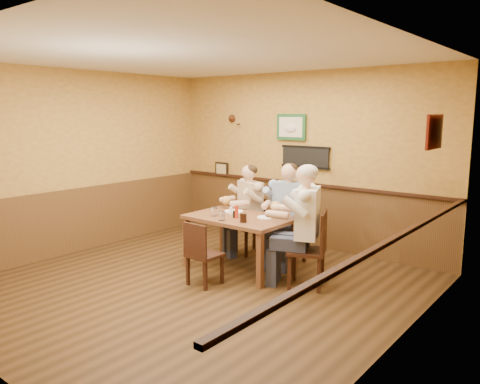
% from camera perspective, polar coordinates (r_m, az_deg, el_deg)
% --- Properties ---
extents(room, '(5.02, 5.03, 2.81)m').
position_cam_1_polar(room, '(5.68, -3.53, 4.98)').
color(room, '#32210F').
rests_on(room, ground).
extents(dining_table, '(1.40, 0.90, 0.75)m').
position_cam_1_polar(dining_table, '(6.41, -0.07, -3.79)').
color(dining_table, brown).
rests_on(dining_table, ground).
extents(chair_back_left, '(0.52, 0.52, 0.86)m').
position_cam_1_polar(chair_back_left, '(7.21, 1.26, -4.14)').
color(chair_back_left, '#351C11').
rests_on(chair_back_left, ground).
extents(chair_back_right, '(0.48, 0.48, 0.91)m').
position_cam_1_polar(chair_back_right, '(6.75, 6.00, -4.92)').
color(chair_back_right, '#351C11').
rests_on(chair_back_right, ground).
extents(chair_right_end, '(0.58, 0.58, 0.96)m').
position_cam_1_polar(chair_right_end, '(5.88, 8.13, -6.91)').
color(chair_right_end, '#351C11').
rests_on(chair_right_end, ground).
extents(chair_near_side, '(0.38, 0.38, 0.81)m').
position_cam_1_polar(chair_near_side, '(5.93, -4.31, -7.45)').
color(chair_near_side, '#351C11').
rests_on(chair_near_side, ground).
extents(diner_tan_shirt, '(0.75, 0.75, 1.23)m').
position_cam_1_polar(diner_tan_shirt, '(7.17, 1.27, -2.70)').
color(diner_tan_shirt, beige).
rests_on(diner_tan_shirt, ground).
extents(diner_blue_polo, '(0.68, 0.68, 1.30)m').
position_cam_1_polar(diner_blue_polo, '(6.71, 6.02, -3.30)').
color(diner_blue_polo, '#7A92B7').
rests_on(diner_blue_polo, ground).
extents(diner_white_elder, '(0.83, 0.83, 1.38)m').
position_cam_1_polar(diner_white_elder, '(5.82, 8.18, -4.97)').
color(diner_white_elder, white).
rests_on(diner_white_elder, ground).
extents(water_glass_left, '(0.10, 0.10, 0.12)m').
position_cam_1_polar(water_glass_left, '(6.42, -3.15, -2.40)').
color(water_glass_left, white).
rests_on(water_glass_left, dining_table).
extents(water_glass_mid, '(0.11, 0.11, 0.12)m').
position_cam_1_polar(water_glass_mid, '(6.15, -2.24, -2.93)').
color(water_glass_mid, white).
rests_on(water_glass_mid, dining_table).
extents(cola_tumbler, '(0.12, 0.12, 0.12)m').
position_cam_1_polar(cola_tumbler, '(6.04, 0.41, -3.16)').
color(cola_tumbler, black).
rests_on(cola_tumbler, dining_table).
extents(hot_sauce_bottle, '(0.06, 0.06, 0.20)m').
position_cam_1_polar(hot_sauce_bottle, '(6.27, -0.42, -2.30)').
color(hot_sauce_bottle, red).
rests_on(hot_sauce_bottle, dining_table).
extents(salt_shaker, '(0.04, 0.04, 0.10)m').
position_cam_1_polar(salt_shaker, '(6.51, -1.13, -2.30)').
color(salt_shaker, white).
rests_on(salt_shaker, dining_table).
extents(pepper_shaker, '(0.05, 0.05, 0.10)m').
position_cam_1_polar(pepper_shaker, '(6.30, -0.71, -2.73)').
color(pepper_shaker, black).
rests_on(pepper_shaker, dining_table).
extents(plate_far_left, '(0.28, 0.28, 0.02)m').
position_cam_1_polar(plate_far_left, '(6.67, -0.75, -2.38)').
color(plate_far_left, white).
rests_on(plate_far_left, dining_table).
extents(plate_far_right, '(0.29, 0.29, 0.02)m').
position_cam_1_polar(plate_far_right, '(6.32, 3.16, -3.09)').
color(plate_far_right, white).
rests_on(plate_far_right, dining_table).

